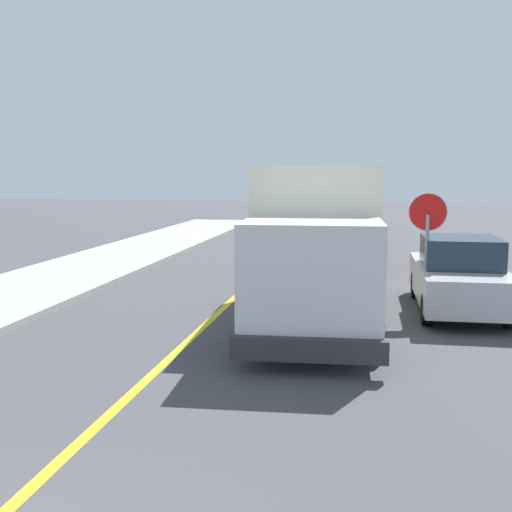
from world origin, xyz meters
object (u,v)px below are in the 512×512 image
parked_car_near (334,244)px  parked_van_across (459,276)px  stop_sign (427,231)px  box_truck (317,236)px  parked_car_far (348,215)px  parked_car_mid (347,226)px

parked_car_near → parked_van_across: 6.48m
stop_sign → box_truck: bearing=-167.5°
parked_car_far → parked_car_mid: bearing=-88.1°
parked_van_across → stop_sign: bearing=-136.6°
parked_car_near → stop_sign: size_ratio=1.67×
parked_car_mid → parked_car_far: same height
stop_sign → parked_car_near: bearing=109.6°
parked_car_far → parked_van_across: (3.09, -18.65, 0.00)m
box_truck → parked_car_far: 19.91m
parked_car_mid → stop_sign: 13.10m
parked_car_mid → parked_van_across: bearing=-76.7°
box_truck → parked_van_across: size_ratio=1.65×
parked_car_far → stop_sign: (2.32, -19.39, 1.06)m
parked_car_near → parked_car_mid: 6.45m
parked_van_across → parked_car_near: bearing=118.3°
box_truck → parked_car_mid: (0.15, 13.38, -0.97)m
parked_car_near → stop_sign: (2.30, -6.44, 1.06)m
parked_car_mid → parked_van_across: size_ratio=1.01×
stop_sign → parked_car_far: bearing=96.8°
parked_car_far → parked_van_across: size_ratio=1.01×
box_truck → stop_sign: 2.32m
box_truck → stop_sign: size_ratio=2.75×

